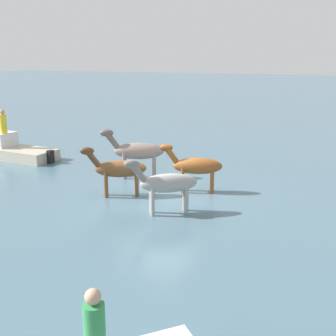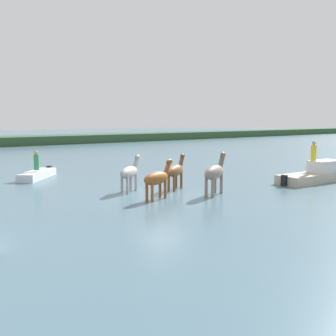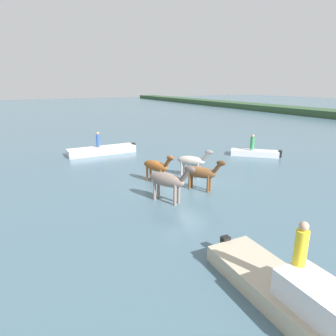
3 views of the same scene
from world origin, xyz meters
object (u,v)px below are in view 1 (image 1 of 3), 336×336
Objects in this scene: person_watcher_seated at (95,329)px; horse_lead at (195,166)px; horse_pinto_flank at (137,151)px; horse_dun_straggler at (119,169)px; person_spotter_bow at (3,122)px; horse_chestnut_trailing at (166,183)px; boat_motor_center at (4,150)px.

horse_lead is at bearing -76.61° from person_watcher_seated.
horse_dun_straggler is (-0.59, 2.36, -0.12)m from horse_pinto_flank.
horse_dun_straggler is 9.30m from person_watcher_seated.
horse_lead is at bearing 138.20° from horse_pinto_flank.
person_spotter_bow reaches higher than person_watcher_seated.
horse_dun_straggler is at bearing -60.25° from person_watcher_seated.
horse_dun_straggler is 1.83× the size of person_spotter_bow.
horse_chestnut_trailing is 0.92× the size of horse_lead.
horse_chestnut_trailing reaches higher than boat_motor_center.
horse_pinto_flank is at bearing 177.71° from person_spotter_bow.
boat_motor_center is (10.88, -1.27, -0.67)m from horse_lead.
horse_chestnut_trailing is 11.15m from person_spotter_bow.
horse_lead reaches higher than boat_motor_center.
horse_dun_straggler is at bearing 163.88° from boat_motor_center.
horse_dun_straggler is at bearing 13.39° from horse_lead.
person_spotter_bow is at bearing -53.93° from horse_chestnut_trailing.
horse_chestnut_trailing reaches higher than person_watcher_seated.
person_spotter_bow is at bearing 151.19° from boat_motor_center.
horse_chestnut_trailing is 1.78× the size of person_watcher_seated.
horse_pinto_flank is 8.03m from boat_motor_center.
horse_dun_straggler is 8.70m from person_spotter_bow.
horse_lead is 0.38× the size of boat_motor_center.
horse_chestnut_trailing is 1.78× the size of person_spotter_bow.
person_spotter_bow is at bearing -26.98° from horse_lead.
horse_pinto_flank reaches higher than person_watcher_seated.
person_watcher_seated is at bearing 87.84° from horse_dun_straggler.
horse_lead is (-2.31, -1.59, -0.01)m from horse_dun_straggler.
horse_dun_straggler reaches higher than horse_lead.
horse_chestnut_trailing is 0.97× the size of horse_dun_straggler.
person_spotter_bow is at bearing -39.86° from person_watcher_seated.
horse_dun_straggler is at bearing 162.08° from person_spotter_bow.
horse_pinto_flank is at bearing -83.57° from horse_chestnut_trailing.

